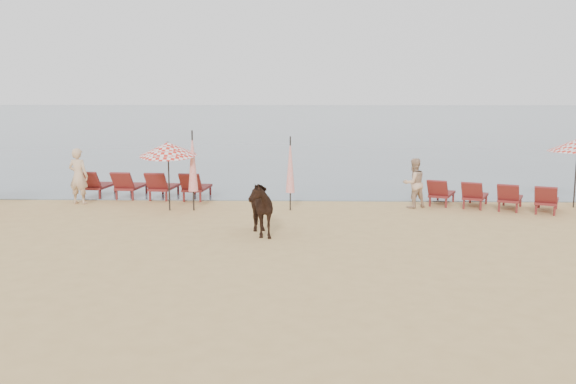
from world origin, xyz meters
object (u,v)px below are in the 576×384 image
umbrella_open_left_b (168,149)px  cow (256,207)px  lounger_cluster_right (492,196)px  lounger_cluster_left (145,185)px  beachgoer_left (78,176)px  umbrella_closed_left (193,161)px  umbrella_closed_right (290,165)px  beachgoer_right_a (414,183)px

umbrella_open_left_b → cow: umbrella_open_left_b is taller
lounger_cluster_right → cow: cow is taller
lounger_cluster_right → cow: (-6.98, -3.78, 0.30)m
lounger_cluster_left → beachgoer_left: (-1.89, -1.05, 0.45)m
lounger_cluster_left → lounger_cluster_right: bearing=-2.1°
umbrella_closed_left → beachgoer_left: 4.07m
umbrella_closed_right → cow: 3.55m
umbrella_closed_right → beachgoer_right_a: size_ratio=1.46×
cow → beachgoer_right_a: 6.06m
lounger_cluster_right → beachgoer_left: (-13.05, 0.54, 0.49)m
lounger_cluster_left → umbrella_open_left_b: 2.84m
cow → beachgoer_left: (-6.07, 4.33, 0.19)m
umbrella_open_left_b → umbrella_closed_right: umbrella_closed_right is taller
umbrella_closed_right → beachgoer_right_a: (3.83, 0.55, -0.62)m
lounger_cluster_left → umbrella_closed_right: bearing=-15.8°
lounger_cluster_left → lounger_cluster_right: 11.28m
beachgoer_right_a → lounger_cluster_left: bearing=-34.0°
umbrella_open_left_b → cow: size_ratio=1.29×
cow → beachgoer_right_a: beachgoer_right_a is taller
lounger_cluster_right → umbrella_open_left_b: umbrella_open_left_b is taller
beachgoer_left → beachgoer_right_a: beachgoer_left is taller
umbrella_closed_left → cow: umbrella_closed_left is taller
cow → lounger_cluster_right: bearing=10.4°
lounger_cluster_right → umbrella_closed_right: bearing=-153.1°
lounger_cluster_right → umbrella_closed_right: 6.30m
umbrella_closed_left → umbrella_closed_right: bearing=2.0°
lounger_cluster_right → umbrella_open_left_b: bearing=-153.8°
beachgoer_left → beachgoer_right_a: bearing=-168.6°
cow → beachgoer_left: beachgoer_left is taller
lounger_cluster_left → umbrella_open_left_b: (1.26, -2.10, 1.43)m
lounger_cluster_right → cow: size_ratio=2.41×
umbrella_closed_left → umbrella_closed_right: umbrella_closed_left is taller
beachgoer_left → cow: bearing=158.0°
lounger_cluster_right → umbrella_open_left_b: (-9.90, -0.51, 1.47)m
umbrella_open_left_b → umbrella_closed_left: size_ratio=0.89×
lounger_cluster_right → cow: bearing=-128.2°
lounger_cluster_left → umbrella_closed_right: (4.95, -1.98, 0.93)m
cow → lounger_cluster_left: bearing=109.8°
umbrella_open_left_b → cow: 4.54m
umbrella_closed_left → cow: (2.18, -3.30, -0.79)m
lounger_cluster_right → lounger_cluster_left: bearing=-164.8°
umbrella_closed_left → umbrella_closed_right: 2.95m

